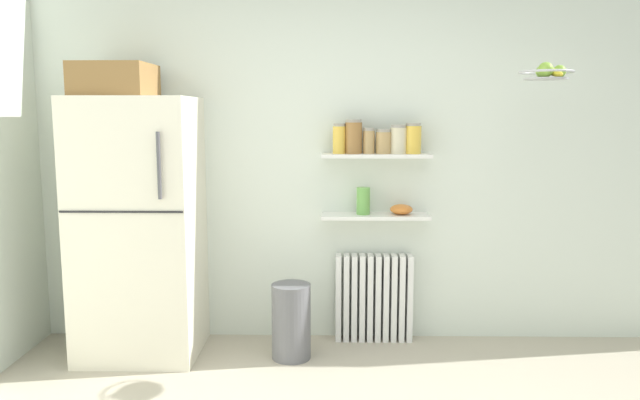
# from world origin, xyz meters

# --- Properties ---
(back_wall) EXTENTS (7.04, 0.10, 2.60)m
(back_wall) POSITION_xyz_m (0.00, 2.05, 1.30)
(back_wall) COLOR silver
(back_wall) RESTS_ON ground_plane
(refrigerator) EXTENTS (0.76, 0.68, 1.91)m
(refrigerator) POSITION_xyz_m (-1.42, 1.67, 0.90)
(refrigerator) COLOR silver
(refrigerator) RESTS_ON ground_plane
(radiator) EXTENTS (0.54, 0.12, 0.62)m
(radiator) POSITION_xyz_m (0.15, 1.92, 0.31)
(radiator) COLOR white
(radiator) RESTS_ON ground_plane
(wall_shelf_lower) EXTENTS (0.74, 0.22, 0.02)m
(wall_shelf_lower) POSITION_xyz_m (0.15, 1.89, 0.90)
(wall_shelf_lower) COLOR white
(wall_shelf_upper) EXTENTS (0.74, 0.22, 0.02)m
(wall_shelf_upper) POSITION_xyz_m (0.15, 1.89, 1.31)
(wall_shelf_upper) COLOR white
(storage_jar_0) EXTENTS (0.09, 0.09, 0.20)m
(storage_jar_0) POSITION_xyz_m (-0.10, 1.89, 1.43)
(storage_jar_0) COLOR yellow
(storage_jar_0) RESTS_ON wall_shelf_upper
(storage_jar_1) EXTENTS (0.11, 0.11, 0.23)m
(storage_jar_1) POSITION_xyz_m (0.00, 1.89, 1.44)
(storage_jar_1) COLOR olive
(storage_jar_1) RESTS_ON wall_shelf_upper
(storage_jar_2) EXTENTS (0.08, 0.08, 0.17)m
(storage_jar_2) POSITION_xyz_m (0.10, 1.89, 1.41)
(storage_jar_2) COLOR tan
(storage_jar_2) RESTS_ON wall_shelf_upper
(storage_jar_3) EXTENTS (0.10, 0.10, 0.17)m
(storage_jar_3) POSITION_xyz_m (0.20, 1.89, 1.41)
(storage_jar_3) COLOR tan
(storage_jar_3) RESTS_ON wall_shelf_upper
(storage_jar_4) EXTENTS (0.11, 0.11, 0.20)m
(storage_jar_4) POSITION_xyz_m (0.30, 1.89, 1.42)
(storage_jar_4) COLOR beige
(storage_jar_4) RESTS_ON wall_shelf_upper
(storage_jar_5) EXTENTS (0.11, 0.11, 0.21)m
(storage_jar_5) POSITION_xyz_m (0.40, 1.89, 1.43)
(storage_jar_5) COLOR yellow
(storage_jar_5) RESTS_ON wall_shelf_upper
(vase) EXTENTS (0.09, 0.09, 0.19)m
(vase) POSITION_xyz_m (0.07, 1.89, 1.00)
(vase) COLOR #66A84C
(vase) RESTS_ON wall_shelf_lower
(shelf_bowl) EXTENTS (0.15, 0.15, 0.07)m
(shelf_bowl) POSITION_xyz_m (0.33, 1.89, 0.95)
(shelf_bowl) COLOR orange
(shelf_bowl) RESTS_ON wall_shelf_lower
(trash_bin) EXTENTS (0.26, 0.26, 0.50)m
(trash_bin) POSITION_xyz_m (-0.41, 1.59, 0.25)
(trash_bin) COLOR slate
(trash_bin) RESTS_ON ground_plane
(hanging_fruit_basket) EXTENTS (0.32, 0.32, 0.10)m
(hanging_fruit_basket) POSITION_xyz_m (1.13, 1.46, 1.84)
(hanging_fruit_basket) COLOR #B2B2B7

